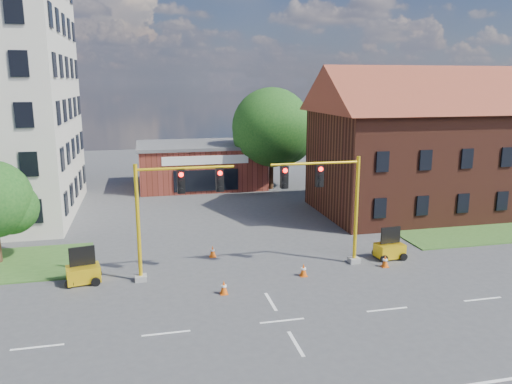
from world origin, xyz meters
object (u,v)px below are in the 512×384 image
signal_mast_east (329,198)px  trailer_west (83,272)px  signal_mast_west (170,207)px  trailer_east (390,249)px  pickup_white (390,215)px

signal_mast_east → trailer_west: size_ratio=3.30×
signal_mast_west → trailer_west: bearing=175.5°
trailer_east → signal_mast_west: bearing=176.7°
signal_mast_west → trailer_west: signal_mast_west is taller
trailer_west → trailer_east: size_ratio=1.03×
trailer_west → pickup_white: bearing=5.3°
signal_mast_west → signal_mast_east: 8.71m
trailer_west → signal_mast_west: bearing=-16.0°
signal_mast_east → pickup_white: bearing=41.8°
trailer_east → trailer_west: bearing=175.2°
signal_mast_west → signal_mast_east: same height
trailer_west → pickup_white: size_ratio=0.33×
signal_mast_west → pickup_white: 17.57m
signal_mast_west → pickup_white: bearing=22.2°
trailer_east → pickup_white: trailer_east is taller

